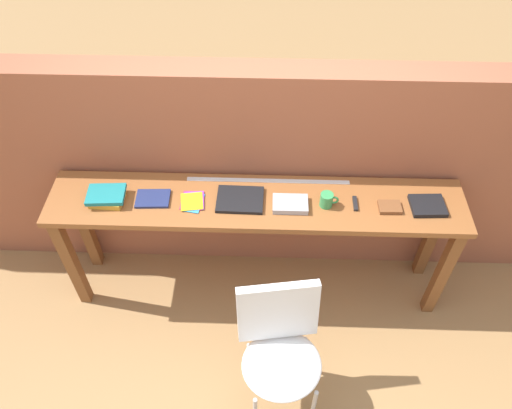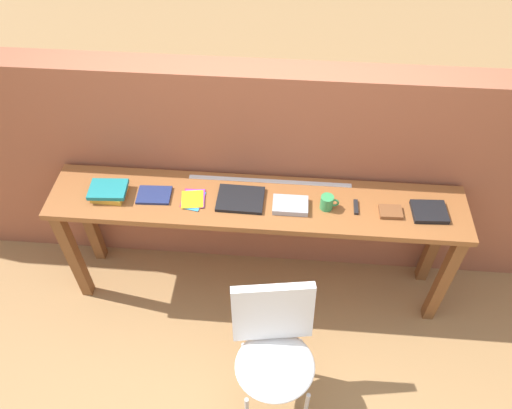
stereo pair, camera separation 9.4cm
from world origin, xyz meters
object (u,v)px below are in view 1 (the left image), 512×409
(book_stack_leftmost, at_px, (107,197))
(book_repair_rightmost, at_px, (428,206))
(magazine_cycling, at_px, (153,199))
(mug, at_px, (327,200))
(leather_journal_brown, at_px, (390,207))
(pamphlet_pile_colourful, at_px, (193,201))
(book_open_centre, at_px, (240,200))
(chair_white_moulded, at_px, (280,347))
(multitool_folded, at_px, (355,204))

(book_stack_leftmost, bearing_deg, book_repair_rightmost, 0.21)
(magazine_cycling, bearing_deg, mug, -3.13)
(book_stack_leftmost, xyz_separation_m, leather_journal_brown, (1.67, -0.01, -0.02))
(book_stack_leftmost, xyz_separation_m, book_repair_rightmost, (1.89, 0.01, -0.02))
(pamphlet_pile_colourful, relative_size, book_open_centre, 0.67)
(magazine_cycling, height_order, book_repair_rightmost, book_repair_rightmost)
(mug, height_order, leather_journal_brown, mug)
(magazine_cycling, bearing_deg, leather_journal_brown, -3.59)
(chair_white_moulded, xyz_separation_m, mug, (0.26, 0.73, 0.40))
(book_open_centre, distance_m, mug, 0.51)
(magazine_cycling, xyz_separation_m, book_open_centre, (0.52, 0.01, 0.00))
(book_stack_leftmost, relative_size, leather_journal_brown, 1.76)
(magazine_cycling, relative_size, pamphlet_pile_colourful, 1.08)
(book_open_centre, bearing_deg, magazine_cycling, -178.18)
(chair_white_moulded, relative_size, leather_journal_brown, 6.86)
(pamphlet_pile_colourful, distance_m, leather_journal_brown, 1.16)
(chair_white_moulded, distance_m, book_open_centre, 0.87)
(leather_journal_brown, bearing_deg, chair_white_moulded, -132.74)
(multitool_folded, bearing_deg, book_open_centre, 179.40)
(magazine_cycling, relative_size, mug, 1.81)
(book_stack_leftmost, height_order, pamphlet_pile_colourful, book_stack_leftmost)
(pamphlet_pile_colourful, bearing_deg, mug, -0.01)
(mug, relative_size, leather_journal_brown, 0.85)
(pamphlet_pile_colourful, distance_m, book_repair_rightmost, 1.38)
(mug, bearing_deg, chair_white_moulded, -109.46)
(multitool_folded, relative_size, leather_journal_brown, 0.85)
(pamphlet_pile_colourful, height_order, book_open_centre, book_open_centre)
(multitool_folded, distance_m, leather_journal_brown, 0.20)
(multitool_folded, height_order, book_repair_rightmost, book_repair_rightmost)
(book_stack_leftmost, bearing_deg, magazine_cycling, 3.46)
(book_stack_leftmost, bearing_deg, multitool_folded, 0.61)
(magazine_cycling, distance_m, mug, 1.03)
(multitool_folded, bearing_deg, pamphlet_pile_colourful, -179.36)
(magazine_cycling, xyz_separation_m, leather_journal_brown, (1.40, -0.03, 0.00))
(mug, height_order, book_repair_rightmost, mug)
(chair_white_moulded, relative_size, pamphlet_pile_colourful, 4.85)
(pamphlet_pile_colourful, bearing_deg, book_stack_leftmost, -179.46)
(leather_journal_brown, bearing_deg, magazine_cycling, 177.40)
(leather_journal_brown, distance_m, book_repair_rightmost, 0.22)
(multitool_folded, bearing_deg, magazine_cycling, 179.97)
(book_open_centre, bearing_deg, mug, -0.92)
(book_open_centre, bearing_deg, multitool_folded, 0.51)
(chair_white_moulded, distance_m, magazine_cycling, 1.13)
(chair_white_moulded, height_order, book_open_centre, book_open_centre)
(pamphlet_pile_colourful, height_order, multitool_folded, multitool_folded)
(mug, bearing_deg, magazine_cycling, 179.35)
(book_repair_rightmost, bearing_deg, book_stack_leftmost, 177.39)
(book_open_centre, relative_size, multitool_folded, 2.50)
(multitool_folded, distance_m, book_repair_rightmost, 0.42)
(book_open_centre, height_order, multitool_folded, book_open_centre)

